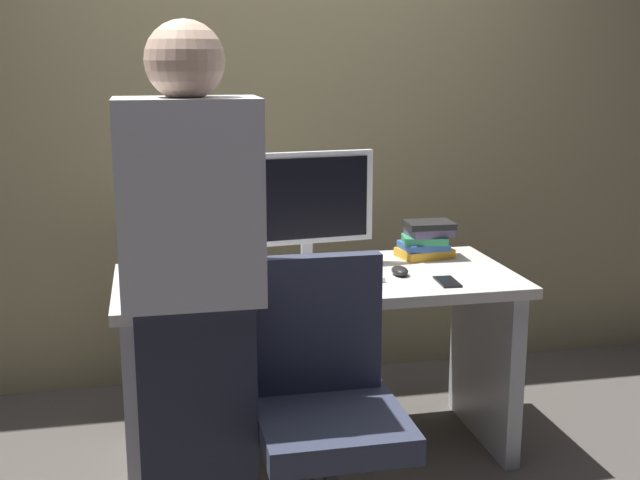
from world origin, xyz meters
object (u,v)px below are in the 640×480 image
at_px(mouse, 400,271).
at_px(desk, 317,330).
at_px(monitor, 307,203).
at_px(cup_by_monitor, 184,265).
at_px(cell_phone, 447,282).
at_px(person_at_desk, 193,304).
at_px(cup_near_keyboard, 216,281).
at_px(book_stack, 426,240).
at_px(keyboard, 325,279).
at_px(office_chair, 328,428).

bearing_deg(mouse, desk, 169.55).
xyz_separation_m(monitor, cup_by_monitor, (-0.48, -0.05, -0.21)).
xyz_separation_m(monitor, cell_phone, (0.46, -0.34, -0.25)).
distance_m(person_at_desk, cup_near_keyboard, 0.50).
xyz_separation_m(cup_near_keyboard, book_stack, (0.89, 0.34, 0.03)).
relative_size(desk, book_stack, 6.43).
relative_size(person_at_desk, cup_near_keyboard, 19.14).
relative_size(mouse, cup_by_monitor, 1.10).
bearing_deg(book_stack, desk, -159.47).
height_order(desk, monitor, monitor).
bearing_deg(mouse, monitor, 148.55).
bearing_deg(monitor, desk, -84.56).
bearing_deg(keyboard, office_chair, -100.02).
bearing_deg(office_chair, cell_phone, 40.26).
bearing_deg(keyboard, desk, 98.78).
height_order(cup_near_keyboard, book_stack, book_stack).
height_order(mouse, book_stack, book_stack).
bearing_deg(mouse, book_stack, 52.26).
distance_m(office_chair, cell_phone, 0.79).
bearing_deg(book_stack, cell_phone, -97.36).
bearing_deg(cup_near_keyboard, cell_phone, -2.88).
height_order(office_chair, person_at_desk, person_at_desk).
distance_m(desk, cup_near_keyboard, 0.50).
bearing_deg(cup_by_monitor, office_chair, -62.86).
distance_m(monitor, keyboard, 0.33).
bearing_deg(cell_phone, cup_by_monitor, 166.48).
relative_size(office_chair, book_stack, 3.99).
xyz_separation_m(office_chair, keyboard, (0.12, 0.59, 0.31)).
relative_size(monitor, cell_phone, 3.75).
xyz_separation_m(person_at_desk, book_stack, (1.00, 0.82, -0.04)).
relative_size(mouse, cup_near_keyboard, 1.17).
relative_size(cup_near_keyboard, book_stack, 0.36).
bearing_deg(cell_phone, book_stack, 86.03).
distance_m(office_chair, book_stack, 1.11).
bearing_deg(cup_near_keyboard, keyboard, 10.37).
distance_m(keyboard, cell_phone, 0.45).
bearing_deg(cup_by_monitor, person_at_desk, -90.31).
bearing_deg(keyboard, cup_by_monitor, 162.79).
xyz_separation_m(office_chair, book_stack, (0.61, 0.85, 0.37)).
relative_size(desk, keyboard, 3.52).
bearing_deg(book_stack, cup_by_monitor, -174.39).
bearing_deg(desk, person_at_desk, -128.09).
bearing_deg(book_stack, cup_near_keyboard, -159.06).
relative_size(person_at_desk, keyboard, 3.81).
height_order(desk, cup_by_monitor, cup_by_monitor).
bearing_deg(monitor, office_chair, -96.64).
bearing_deg(cup_near_keyboard, person_at_desk, -102.16).
distance_m(book_stack, cell_phone, 0.39).
height_order(person_at_desk, cup_by_monitor, person_at_desk).
relative_size(keyboard, book_stack, 1.83).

